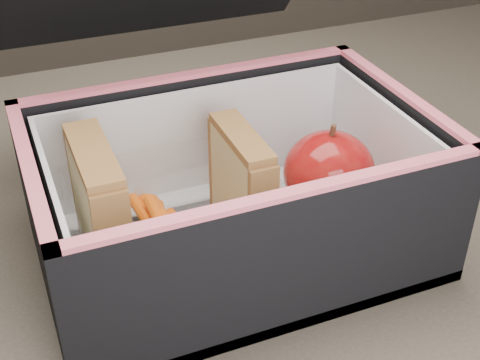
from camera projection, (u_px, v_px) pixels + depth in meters
The scene contains 8 objects.
kitchen_table at pixel (286, 271), 0.70m from camera, with size 1.20×0.80×0.75m.
lunch_bag at pixel (231, 181), 0.55m from camera, with size 0.32×0.35×0.28m.
plastic_tub at pixel (175, 216), 0.54m from camera, with size 0.16×0.12×0.07m, color white, non-canonical shape.
sandwich_left at pixel (100, 210), 0.51m from camera, with size 0.03×0.10×0.11m.
sandwich_right at pixel (242, 184), 0.55m from camera, with size 0.02×0.09×0.10m.
carrot_sticks at pixel (167, 231), 0.55m from camera, with size 0.05×0.14×0.03m.
paper_napkin at pixel (319, 209), 0.60m from camera, with size 0.08×0.08×0.01m, color white.
red_apple at pixel (329, 173), 0.58m from camera, with size 0.08×0.08×0.08m.
Camera 1 is at (-0.25, -0.47, 1.12)m, focal length 50.00 mm.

